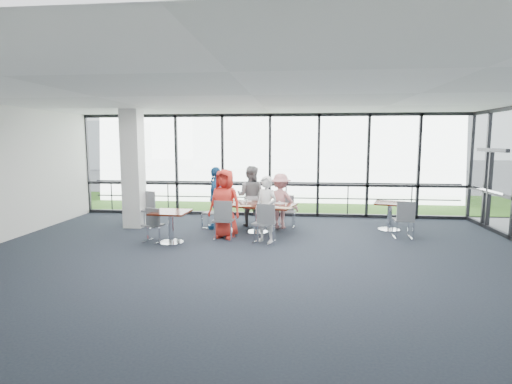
# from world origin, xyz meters

# --- Properties ---
(floor) EXTENTS (12.00, 10.00, 0.02)m
(floor) POSITION_xyz_m (0.00, 0.00, -0.01)
(floor) COLOR #1D222E
(floor) RESTS_ON ground
(ceiling) EXTENTS (12.00, 10.00, 0.04)m
(ceiling) POSITION_xyz_m (0.00, 0.00, 3.20)
(ceiling) COLOR white
(ceiling) RESTS_ON ground
(wall_front) EXTENTS (12.00, 0.10, 3.20)m
(wall_front) POSITION_xyz_m (0.00, -5.00, 1.60)
(wall_front) COLOR silver
(wall_front) RESTS_ON ground
(curtain_wall_back) EXTENTS (12.00, 0.10, 3.20)m
(curtain_wall_back) POSITION_xyz_m (0.00, 5.00, 1.60)
(curtain_wall_back) COLOR white
(curtain_wall_back) RESTS_ON ground
(exit_door) EXTENTS (0.12, 1.60, 2.10)m
(exit_door) POSITION_xyz_m (6.00, 3.75, 1.05)
(exit_door) COLOR black
(exit_door) RESTS_ON ground
(structural_column) EXTENTS (0.50, 0.50, 3.20)m
(structural_column) POSITION_xyz_m (-3.60, 3.00, 1.60)
(structural_column) COLOR white
(structural_column) RESTS_ON ground
(apron) EXTENTS (80.00, 70.00, 0.02)m
(apron) POSITION_xyz_m (0.00, 10.00, -0.02)
(apron) COLOR gray
(apron) RESTS_ON ground
(grass_strip) EXTENTS (80.00, 5.00, 0.01)m
(grass_strip) POSITION_xyz_m (0.00, 8.00, 0.01)
(grass_strip) COLOR #2B5717
(grass_strip) RESTS_ON ground
(hangar_main) EXTENTS (24.00, 10.00, 6.00)m
(hangar_main) POSITION_xyz_m (4.00, 32.00, 3.00)
(hangar_main) COLOR silver
(hangar_main) RESTS_ON ground
(hangar_aux) EXTENTS (10.00, 6.00, 4.00)m
(hangar_aux) POSITION_xyz_m (-18.00, 28.00, 2.00)
(hangar_aux) COLOR silver
(hangar_aux) RESTS_ON ground
(guard_rail) EXTENTS (12.00, 0.06, 0.06)m
(guard_rail) POSITION_xyz_m (0.00, 5.60, 0.50)
(guard_rail) COLOR #2D2D33
(guard_rail) RESTS_ON ground
(main_table) EXTENTS (2.09, 1.50, 0.75)m
(main_table) POSITION_xyz_m (-0.16, 2.62, 0.62)
(main_table) COLOR #370F0A
(main_table) RESTS_ON ground
(side_table_left) EXTENTS (0.86, 0.86, 0.75)m
(side_table_left) POSITION_xyz_m (-2.04, 1.35, 0.63)
(side_table_left) COLOR #370F0A
(side_table_left) RESTS_ON ground
(side_table_right) EXTENTS (0.95, 0.95, 0.75)m
(side_table_right) POSITION_xyz_m (3.30, 3.25, 0.61)
(side_table_right) COLOR #370F0A
(side_table_right) RESTS_ON ground
(diner_near_left) EXTENTS (0.94, 0.73, 1.69)m
(diner_near_left) POSITION_xyz_m (-0.89, 2.02, 0.84)
(diner_near_left) COLOR red
(diner_near_left) RESTS_ON ground
(diner_near_right) EXTENTS (0.70, 0.65, 1.56)m
(diner_near_right) POSITION_xyz_m (0.14, 1.65, 0.78)
(diner_near_right) COLOR white
(diner_near_right) RESTS_ON ground
(diner_far_left) EXTENTS (0.90, 0.65, 1.68)m
(diner_far_left) POSITION_xyz_m (-0.43, 3.46, 0.84)
(diner_far_left) COLOR gray
(diner_far_left) RESTS_ON ground
(diner_far_right) EXTENTS (1.04, 0.68, 1.49)m
(diner_far_right) POSITION_xyz_m (0.41, 3.23, 0.75)
(diner_far_right) COLOR #D38789
(diner_far_right) RESTS_ON ground
(diner_end) EXTENTS (0.58, 1.00, 1.68)m
(diner_end) POSITION_xyz_m (-1.31, 3.02, 0.84)
(diner_end) COLOR #1C5289
(diner_end) RESTS_ON ground
(chair_main_nl) EXTENTS (0.51, 0.51, 0.94)m
(chair_main_nl) POSITION_xyz_m (-0.90, 1.85, 0.47)
(chair_main_nl) COLOR slate
(chair_main_nl) RESTS_ON ground
(chair_main_nr) EXTENTS (0.57, 0.57, 0.92)m
(chair_main_nr) POSITION_xyz_m (0.09, 1.59, 0.46)
(chair_main_nr) COLOR slate
(chair_main_nr) RESTS_ON ground
(chair_main_fl) EXTENTS (0.52, 0.52, 0.96)m
(chair_main_fl) POSITION_xyz_m (-0.39, 3.67, 0.48)
(chair_main_fl) COLOR slate
(chair_main_fl) RESTS_ON ground
(chair_main_fr) EXTENTS (0.46, 0.46, 0.84)m
(chair_main_fr) POSITION_xyz_m (0.60, 3.38, 0.42)
(chair_main_fr) COLOR slate
(chair_main_fr) RESTS_ON ground
(chair_main_end) EXTENTS (0.51, 0.51, 0.84)m
(chair_main_end) POSITION_xyz_m (-1.45, 3.06, 0.42)
(chair_main_end) COLOR slate
(chair_main_end) RESTS_ON ground
(chair_spare_la) EXTENTS (0.51, 0.51, 0.82)m
(chair_spare_la) POSITION_xyz_m (-2.49, 1.40, 0.41)
(chair_spare_la) COLOR slate
(chair_spare_la) RESTS_ON ground
(chair_spare_lb) EXTENTS (0.60, 0.60, 0.95)m
(chair_spare_lb) POSITION_xyz_m (-3.18, 2.98, 0.47)
(chair_spare_lb) COLOR slate
(chair_spare_lb) RESTS_ON ground
(chair_spare_r) EXTENTS (0.46, 0.46, 0.91)m
(chair_spare_r) POSITION_xyz_m (3.43, 2.39, 0.45)
(chair_spare_r) COLOR slate
(chair_spare_r) RESTS_ON ground
(plate_nl) EXTENTS (0.27, 0.27, 0.01)m
(plate_nl) POSITION_xyz_m (-0.72, 2.45, 0.76)
(plate_nl) COLOR white
(plate_nl) RESTS_ON main_table
(plate_nr) EXTENTS (0.26, 0.26, 0.01)m
(plate_nr) POSITION_xyz_m (0.30, 2.15, 0.76)
(plate_nr) COLOR white
(plate_nr) RESTS_ON main_table
(plate_fl) EXTENTS (0.24, 0.24, 0.01)m
(plate_fl) POSITION_xyz_m (-0.47, 3.06, 0.76)
(plate_fl) COLOR white
(plate_fl) RESTS_ON main_table
(plate_fr) EXTENTS (0.28, 0.28, 0.01)m
(plate_fr) POSITION_xyz_m (0.42, 2.76, 0.76)
(plate_fr) COLOR white
(plate_fr) RESTS_ON main_table
(plate_end) EXTENTS (0.24, 0.24, 0.01)m
(plate_end) POSITION_xyz_m (-0.99, 2.83, 0.76)
(plate_end) COLOR white
(plate_end) RESTS_ON main_table
(tumbler_a) EXTENTS (0.07, 0.07, 0.15)m
(tumbler_a) POSITION_xyz_m (-0.44, 2.47, 0.82)
(tumbler_a) COLOR white
(tumbler_a) RESTS_ON main_table
(tumbler_b) EXTENTS (0.07, 0.07, 0.14)m
(tumbler_b) POSITION_xyz_m (0.05, 2.36, 0.82)
(tumbler_b) COLOR white
(tumbler_b) RESTS_ON main_table
(tumbler_c) EXTENTS (0.07, 0.07, 0.13)m
(tumbler_c) POSITION_xyz_m (-0.09, 2.83, 0.82)
(tumbler_c) COLOR white
(tumbler_c) RESTS_ON main_table
(tumbler_d) EXTENTS (0.07, 0.07, 0.14)m
(tumbler_d) POSITION_xyz_m (-0.78, 2.66, 0.82)
(tumbler_d) COLOR white
(tumbler_d) RESTS_ON main_table
(menu_a) EXTENTS (0.37, 0.30, 0.00)m
(menu_a) POSITION_xyz_m (-0.45, 2.29, 0.75)
(menu_a) COLOR silver
(menu_a) RESTS_ON main_table
(menu_b) EXTENTS (0.38, 0.32, 0.00)m
(menu_b) POSITION_xyz_m (0.57, 2.09, 0.75)
(menu_b) COLOR silver
(menu_b) RESTS_ON main_table
(menu_c) EXTENTS (0.30, 0.22, 0.00)m
(menu_c) POSITION_xyz_m (0.08, 2.95, 0.75)
(menu_c) COLOR silver
(menu_c) RESTS_ON main_table
(condiment_caddy) EXTENTS (0.10, 0.07, 0.04)m
(condiment_caddy) POSITION_xyz_m (-0.08, 2.68, 0.77)
(condiment_caddy) COLOR black
(condiment_caddy) RESTS_ON main_table
(ketchup_bottle) EXTENTS (0.06, 0.06, 0.18)m
(ketchup_bottle) POSITION_xyz_m (-0.10, 2.67, 0.84)
(ketchup_bottle) COLOR maroon
(ketchup_bottle) RESTS_ON main_table
(green_bottle) EXTENTS (0.05, 0.05, 0.20)m
(green_bottle) POSITION_xyz_m (-0.03, 2.69, 0.85)
(green_bottle) COLOR #156722
(green_bottle) RESTS_ON main_table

